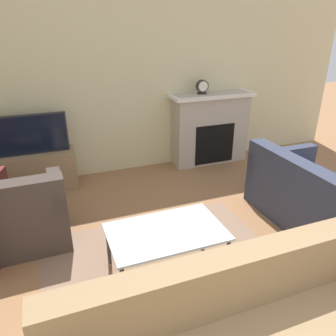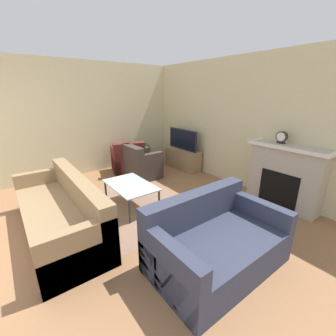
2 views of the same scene
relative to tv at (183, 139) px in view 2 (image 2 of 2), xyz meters
name	(u,v)px [view 2 (image 2 of 2)]	position (x,y,z in m)	size (l,w,h in m)	color
wall_back	(229,122)	(1.23, 0.29, 0.55)	(7.88, 0.06, 2.70)	beige
wall_left	(85,120)	(-1.24, -2.11, 0.55)	(0.06, 7.75, 2.70)	beige
area_rug	(132,206)	(1.12, -2.16, -0.80)	(2.23, 1.85, 0.00)	#896B56
fireplace	(285,175)	(2.72, 0.07, -0.21)	(1.34, 0.43, 1.13)	#B2A899
tv_stand	(182,159)	(0.00, 0.00, -0.53)	(1.12, 0.36, 0.53)	#997A56
tv	(183,139)	(0.00, 0.00, 0.00)	(1.02, 0.06, 0.53)	#232328
couch_sectional	(62,214)	(1.19, -3.34, -0.51)	(2.35, 0.85, 0.82)	#8C704C
couch_loveseat	(215,243)	(3.00, -2.04, -0.51)	(0.98, 1.58, 0.82)	#33384C
armchair_by_window	(128,161)	(-0.61, -1.32, -0.50)	(0.94, 0.94, 0.82)	#5B231E
armchair_accent	(142,166)	(-0.03, -1.26, -0.49)	(0.73, 0.73, 0.82)	#3D332D
coffee_table	(131,186)	(1.12, -2.16, -0.40)	(1.03, 0.65, 0.44)	#333338
potted_plant	(144,153)	(-0.85, -0.68, -0.43)	(0.36, 0.36, 0.65)	#47474C
mantel_clock	(282,137)	(2.55, 0.08, 0.44)	(0.18, 0.07, 0.21)	#28231E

